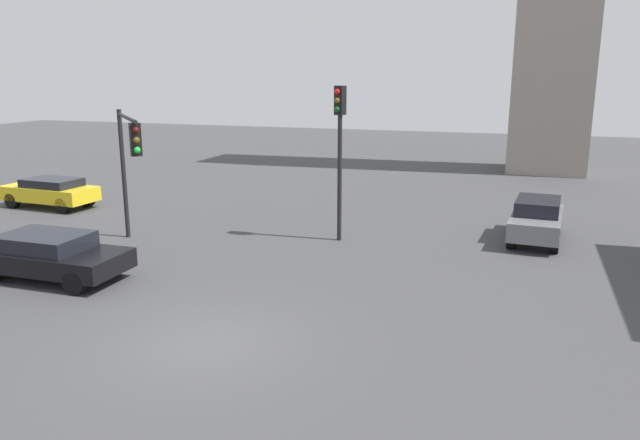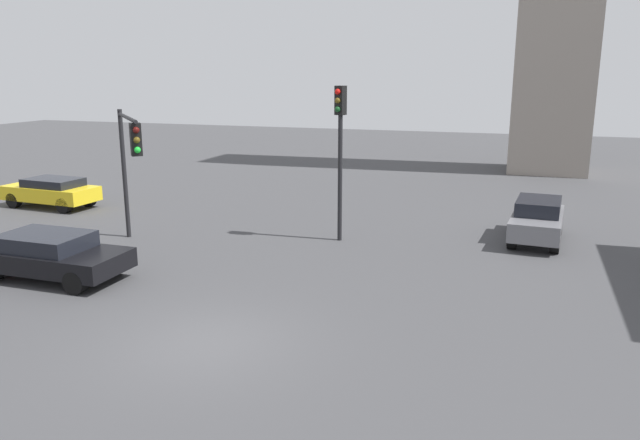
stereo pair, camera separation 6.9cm
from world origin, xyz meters
name	(u,v)px [view 2 (the right image)]	position (x,y,z in m)	size (l,w,h in m)	color
ground_plane	(206,343)	(0.00, 0.00, 0.00)	(106.20, 106.20, 0.00)	#424244
traffic_light_0	(340,135)	(0.31, 9.36, 3.84)	(0.39, 0.49, 5.54)	black
traffic_light_2	(129,151)	(-5.97, 5.89, 3.44)	(2.85, 3.05, 4.70)	black
car_0	(537,219)	(7.13, 11.58, 0.80)	(1.98, 4.13, 1.52)	slate
car_2	(51,255)	(-6.56, 2.54, 0.73)	(4.48, 2.04, 1.36)	black
car_4	(51,191)	(-13.74, 10.58, 0.74)	(4.42, 2.04, 1.34)	yellow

